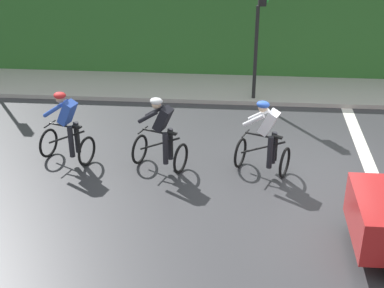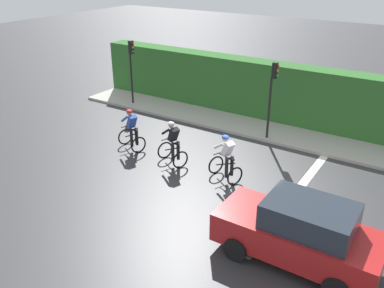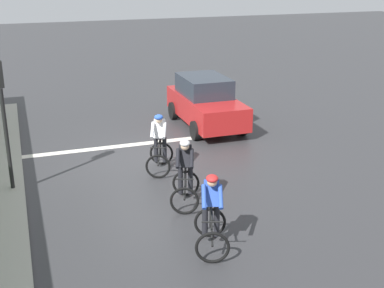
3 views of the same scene
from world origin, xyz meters
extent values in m
plane|color=#333335|center=(0.00, 0.00, 0.00)|extent=(80.00, 80.00, 0.00)
cube|color=#ADA89E|center=(4.89, 2.00, 0.06)|extent=(2.80, 19.08, 0.12)
cube|color=tan|center=(5.79, 2.00, 0.24)|extent=(0.44, 19.08, 0.48)
cube|color=#2D6628|center=(6.09, 2.00, 1.36)|extent=(1.10, 19.08, 2.72)
cube|color=silver|center=(0.00, -1.34, 0.00)|extent=(7.00, 0.30, 0.01)
torus|color=black|center=(0.17, 5.93, 0.34)|extent=(0.66, 0.27, 0.68)
torus|color=black|center=(-0.15, 4.97, 0.34)|extent=(0.66, 0.27, 0.68)
cylinder|color=black|center=(0.01, 5.45, 0.59)|extent=(0.35, 0.95, 0.51)
cylinder|color=black|center=(-0.09, 5.16, 0.62)|extent=(0.04, 0.04, 0.55)
cylinder|color=black|center=(0.02, 5.50, 0.87)|extent=(0.27, 0.69, 0.04)
cube|color=black|center=(-0.09, 5.16, 0.91)|extent=(0.16, 0.24, 0.04)
cylinder|color=black|center=(0.14, 5.84, 0.84)|extent=(0.41, 0.16, 0.03)
cube|color=#2D51B7|center=(-0.03, 5.35, 1.21)|extent=(0.41, 0.48, 0.57)
sphere|color=tan|center=(0.02, 5.50, 1.52)|extent=(0.20, 0.20, 0.20)
ellipsoid|color=red|center=(0.02, 5.50, 1.59)|extent=(0.32, 0.34, 0.14)
cylinder|color=black|center=(-0.17, 5.29, 0.57)|extent=(0.12, 0.12, 0.74)
cylinder|color=black|center=(0.06, 5.22, 0.57)|extent=(0.12, 0.12, 0.74)
cylinder|color=#2D51B7|center=(-0.09, 5.67, 1.26)|extent=(0.24, 0.48, 0.37)
cylinder|color=#2D51B7|center=(0.22, 5.57, 1.26)|extent=(0.24, 0.48, 0.37)
torus|color=black|center=(0.03, 3.80, 0.34)|extent=(0.66, 0.29, 0.68)
torus|color=black|center=(-0.33, 2.85, 0.34)|extent=(0.66, 0.29, 0.68)
cylinder|color=black|center=(-0.15, 3.33, 0.59)|extent=(0.39, 0.94, 0.51)
cylinder|color=black|center=(-0.25, 3.04, 0.62)|extent=(0.04, 0.04, 0.55)
cylinder|color=black|center=(-0.13, 3.37, 0.87)|extent=(0.29, 0.68, 0.04)
cube|color=black|center=(-0.25, 3.04, 0.91)|extent=(0.17, 0.24, 0.04)
cylinder|color=black|center=(-0.01, 3.71, 0.84)|extent=(0.40, 0.18, 0.03)
cube|color=black|center=(-0.18, 3.23, 1.21)|extent=(0.42, 0.49, 0.57)
sphere|color=beige|center=(-0.13, 3.37, 1.52)|extent=(0.20, 0.20, 0.20)
ellipsoid|color=silver|center=(-0.13, 3.37, 1.59)|extent=(0.32, 0.35, 0.14)
cylinder|color=black|center=(-0.33, 3.18, 0.57)|extent=(0.12, 0.12, 0.74)
cylinder|color=black|center=(-0.11, 3.09, 0.57)|extent=(0.12, 0.12, 0.74)
cylinder|color=black|center=(-0.23, 3.55, 1.26)|extent=(0.25, 0.48, 0.37)
cylinder|color=black|center=(0.07, 3.44, 1.26)|extent=(0.25, 0.48, 0.37)
torus|color=black|center=(0.04, 1.56, 0.34)|extent=(0.66, 0.30, 0.68)
torus|color=black|center=(-0.33, 0.60, 0.34)|extent=(0.66, 0.30, 0.68)
cylinder|color=black|center=(-0.15, 1.08, 0.59)|extent=(0.40, 0.94, 0.51)
cylinder|color=black|center=(-0.26, 0.79, 0.62)|extent=(0.04, 0.04, 0.55)
cylinder|color=black|center=(-0.13, 1.13, 0.87)|extent=(0.30, 0.68, 0.04)
cube|color=black|center=(-0.26, 0.79, 0.91)|extent=(0.17, 0.24, 0.04)
cylinder|color=black|center=(0.00, 1.46, 0.84)|extent=(0.40, 0.18, 0.03)
cube|color=white|center=(-0.19, 0.99, 1.21)|extent=(0.43, 0.49, 0.57)
sphere|color=beige|center=(-0.13, 1.13, 1.52)|extent=(0.20, 0.20, 0.20)
ellipsoid|color=#264CB2|center=(-0.13, 1.13, 1.59)|extent=(0.33, 0.35, 0.14)
cylinder|color=black|center=(-0.34, 0.93, 0.57)|extent=(0.12, 0.12, 0.74)
cylinder|color=black|center=(-0.11, 0.85, 0.57)|extent=(0.12, 0.12, 0.74)
cylinder|color=white|center=(-0.23, 1.31, 1.26)|extent=(0.26, 0.48, 0.37)
cylinder|color=white|center=(0.07, 1.19, 1.26)|extent=(0.26, 0.48, 0.37)
cube|color=#B21E1E|center=(-2.85, -2.43, 0.70)|extent=(1.73, 4.11, 0.80)
cube|color=#262D38|center=(-2.85, -2.68, 1.43)|extent=(1.51, 2.14, 0.66)
cylinder|color=black|center=(-3.68, -1.15, 0.32)|extent=(0.22, 0.64, 0.64)
cylinder|color=black|center=(-2.01, -1.16, 0.32)|extent=(0.22, 0.64, 0.64)
cylinder|color=black|center=(-2.03, -3.70, 0.32)|extent=(0.22, 0.64, 0.64)
cube|color=#EAEACC|center=(-3.35, -0.42, 0.80)|extent=(0.28, 0.08, 0.16)
cube|color=#EAEACC|center=(-2.33, -0.42, 0.80)|extent=(0.28, 0.08, 0.16)
cylinder|color=black|center=(3.77, 1.20, 1.35)|extent=(0.10, 0.10, 2.70)
cube|color=black|center=(3.78, 1.10, 3.02)|extent=(0.22, 0.22, 0.64)
sphere|color=red|center=(3.79, 0.99, 3.22)|extent=(0.11, 0.11, 0.11)
sphere|color=orange|center=(3.79, 0.99, 3.02)|extent=(0.11, 0.11, 0.11)
sphere|color=green|center=(3.79, 0.99, 2.82)|extent=(0.11, 0.11, 0.11)
cylinder|color=black|center=(4.13, 8.89, 1.35)|extent=(0.10, 0.10, 2.70)
cube|color=black|center=(4.13, 8.79, 3.02)|extent=(0.20, 0.20, 0.64)
sphere|color=red|center=(4.13, 8.68, 3.22)|extent=(0.11, 0.11, 0.11)
sphere|color=orange|center=(4.13, 8.68, 3.02)|extent=(0.11, 0.11, 0.11)
sphere|color=green|center=(4.13, 8.68, 2.82)|extent=(0.11, 0.11, 0.11)
camera|label=1|loc=(-11.34, 1.74, 6.38)|focal=54.31mm
camera|label=2|loc=(-11.33, -4.75, 7.17)|focal=38.35mm
camera|label=3|loc=(3.37, 13.94, 5.49)|focal=47.91mm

